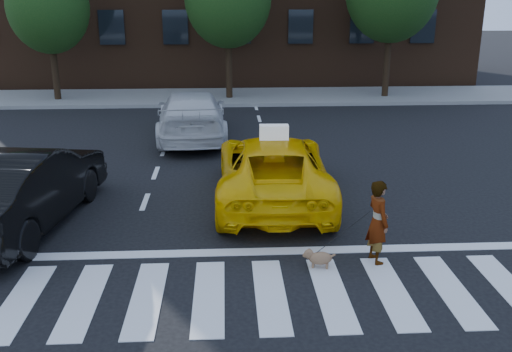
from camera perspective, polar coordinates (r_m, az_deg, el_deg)
The scene contains 10 objects.
ground at distance 9.46m, azimuth -4.72°, elevation -11.92°, with size 120.00×120.00×0.00m, color black.
crosswalk at distance 9.46m, azimuth -4.73°, elevation -11.89°, with size 13.00×2.40×0.01m, color silver.
stop_line at distance 10.87m, azimuth -4.52°, elevation -7.66°, with size 12.00×0.30×0.01m, color silver.
sidewalk_far at distance 26.10m, azimuth -3.79°, elevation 7.89°, with size 30.00×4.00×0.15m, color slate.
taxi at distance 13.30m, azimuth 1.70°, elevation 0.78°, with size 2.51×5.44×1.51m, color #F5B905.
black_sedan at distance 12.73m, azimuth -22.40°, elevation -0.99°, with size 1.81×5.18×1.71m, color black.
white_suv at distance 19.01m, azimuth -6.45°, elevation 6.10°, with size 2.20×5.40×1.57m, color silver.
woman at distance 10.44m, azimuth 12.08°, elevation -4.51°, with size 0.57×0.37×1.56m, color #999999.
dog at distance 10.29m, azimuth 6.21°, elevation -8.10°, with size 0.58×0.31×0.33m.
taxi_sign at distance 12.86m, azimuth 1.81°, elevation 4.41°, with size 0.65×0.28×0.32m, color white.
Camera 1 is at (0.32, -8.18, 4.74)m, focal length 40.00 mm.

